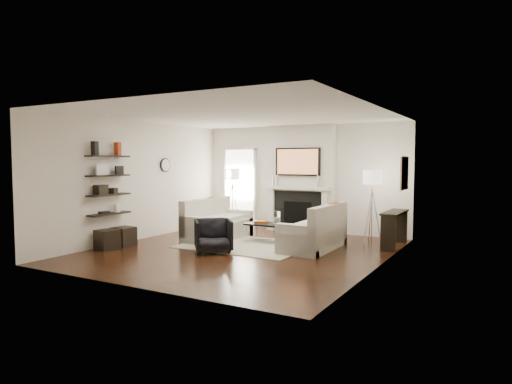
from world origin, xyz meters
The scene contains 71 objects.
room_envelope centered at (0.00, 0.00, 1.35)m, with size 6.00×6.00×6.00m.
chimney_breast centered at (0.00, 2.88, 1.35)m, with size 1.80×0.25×2.70m, color silver.
fireplace_surround centered at (0.00, 2.74, 0.52)m, with size 1.30×0.02×1.04m, color black.
firebox centered at (0.00, 2.73, 0.45)m, with size 0.75×0.02×0.65m, color black.
mantel_pilaster_l centered at (-0.72, 2.71, 0.55)m, with size 0.12×0.08×1.10m, color white.
mantel_pilaster_r centered at (0.72, 2.71, 0.55)m, with size 0.12×0.08×1.10m, color white.
mantel_shelf centered at (0.00, 2.69, 1.12)m, with size 1.70×0.18×0.07m, color white.
tv_body centered at (0.00, 2.71, 1.78)m, with size 1.20×0.06×0.70m, color black.
tv_screen centered at (0.00, 2.68, 1.78)m, with size 1.10×0.01×0.62m, color #BF723F.
candlestick_l_tall centered at (-0.55, 2.70, 1.30)m, with size 0.04×0.04×0.30m, color silver.
candlestick_l_short centered at (-0.68, 2.70, 1.27)m, with size 0.04×0.04×0.24m, color silver.
candlestick_r_tall centered at (0.55, 2.70, 1.30)m, with size 0.04×0.04×0.30m, color silver.
candlestick_r_short centered at (0.68, 2.70, 1.27)m, with size 0.04×0.04×0.24m, color silver.
hallway_panel centered at (-1.85, 2.98, 1.05)m, with size 0.90×0.02×2.10m, color white.
door_trim_l centered at (-2.33, 2.96, 1.05)m, with size 0.06×0.06×2.16m, color white.
door_trim_r centered at (-1.37, 2.96, 1.05)m, with size 0.06×0.06×2.16m, color white.
door_trim_top centered at (-1.85, 2.96, 2.13)m, with size 1.02×0.06×0.06m, color white.
rug centered at (-0.21, 0.57, 0.01)m, with size 2.60×2.00×0.01m, color #BEBA9B.
loveseat_left_base centered at (-1.20, 0.93, 0.21)m, with size 0.85×1.80×0.42m, color beige.
loveseat_left_back centered at (-1.53, 0.93, 0.53)m, with size 0.18×1.80×0.80m, color beige.
loveseat_left_arm_n centered at (-1.20, 0.12, 0.30)m, with size 0.85×0.18×0.60m, color beige.
loveseat_left_arm_s centered at (-1.20, 1.74, 0.30)m, with size 0.85×0.18×0.60m, color beige.
loveseat_left_cushion centered at (-1.15, 0.93, 0.47)m, with size 0.63×1.44×0.10m, color beige.
pillow_left_orange centered at (-1.53, 1.23, 0.73)m, with size 0.10×0.42×0.42m, color #9F3113.
pillow_left_charcoal centered at (-1.53, 0.63, 0.72)m, with size 0.10×0.40×0.40m, color black.
loveseat_right_base centered at (1.17, 0.91, 0.21)m, with size 0.85×1.80×0.42m, color beige.
loveseat_right_back centered at (1.50, 0.91, 0.53)m, with size 0.18×1.80×0.80m, color beige.
loveseat_right_arm_n centered at (1.17, 0.10, 0.30)m, with size 0.85×0.18×0.60m, color beige.
loveseat_right_arm_s centered at (1.17, 1.72, 0.30)m, with size 0.85×0.18×0.60m, color beige.
loveseat_right_cushion centered at (1.12, 0.91, 0.47)m, with size 0.63×1.44×0.10m, color beige.
pillow_right_orange centered at (1.50, 1.21, 0.73)m, with size 0.10×0.42×0.42m, color #9F3113.
pillow_right_charcoal centered at (1.50, 0.61, 0.72)m, with size 0.10×0.40×0.40m, color black.
coffee_table centered at (0.08, 1.13, 0.40)m, with size 1.10×0.55×0.04m, color black.
coffee_leg_nw centered at (-0.42, 0.91, 0.19)m, with size 0.02×0.02×0.38m, color silver.
coffee_leg_ne centered at (0.58, 0.91, 0.19)m, with size 0.02×0.02×0.38m, color silver.
coffee_leg_sw centered at (-0.42, 1.35, 0.19)m, with size 0.02×0.02×0.38m, color silver.
coffee_leg_se centered at (0.58, 1.35, 0.19)m, with size 0.02×0.02×0.38m, color silver.
hurricane_glass centered at (0.23, 1.13, 0.56)m, with size 0.17×0.17×0.29m, color white.
hurricane_candle centered at (0.23, 1.13, 0.50)m, with size 0.11×0.11×0.16m, color white.
copper_bowl centered at (-0.17, 1.13, 0.45)m, with size 0.32×0.32×0.05m, color #CC6022.
armchair centered at (-0.42, -0.37, 0.36)m, with size 0.70×0.66×0.72m, color black.
lamp_left_post centered at (-1.85, 2.58, 0.60)m, with size 0.02×0.02×1.20m, color silver.
lamp_left_shade centered at (-1.85, 2.58, 1.45)m, with size 0.40×0.40×0.30m, color white.
lamp_left_leg_a centered at (-1.74, 2.58, 0.60)m, with size 0.02×0.02×1.25m, color silver.
lamp_left_leg_b centered at (-1.91, 2.68, 0.60)m, with size 0.02×0.02×1.25m, color silver.
lamp_left_leg_c centered at (-1.91, 2.49, 0.60)m, with size 0.02×0.02×1.25m, color silver.
lamp_right_post centered at (2.05, 2.09, 0.60)m, with size 0.02×0.02×1.20m, color silver.
lamp_right_shade centered at (2.05, 2.09, 1.45)m, with size 0.40×0.40×0.30m, color white.
lamp_right_leg_a centered at (2.16, 2.09, 0.60)m, with size 0.02×0.02×1.25m, color silver.
lamp_right_leg_b centered at (2.00, 2.19, 0.60)m, with size 0.02×0.02×1.25m, color silver.
lamp_right_leg_c centered at (1.99, 2.00, 0.60)m, with size 0.02×0.02×1.25m, color silver.
console_top centered at (2.57, 1.97, 0.73)m, with size 0.35×1.20×0.04m, color black.
console_leg_n centered at (2.57, 1.42, 0.35)m, with size 0.30×0.04×0.71m, color black.
console_leg_s centered at (2.57, 2.52, 0.35)m, with size 0.30×0.04×0.71m, color black.
wall_art centered at (2.73, 2.05, 1.55)m, with size 0.03×0.70×0.70m, color tan.
shelf_bottom centered at (-2.62, -1.00, 0.70)m, with size 0.25×1.00×0.04m, color black.
shelf_lower centered at (-2.62, -1.00, 1.10)m, with size 0.25×1.00×0.04m, color black.
shelf_upper centered at (-2.62, -1.00, 1.50)m, with size 0.25×1.00×0.04m, color black.
shelf_top centered at (-2.62, -1.00, 1.90)m, with size 0.25×1.00×0.04m, color black.
decor_magfile_a centered at (-2.62, -1.34, 2.06)m, with size 0.12×0.10×0.28m, color black.
decor_magfile_b centered at (-2.62, -0.73, 2.06)m, with size 0.12×0.10×0.28m, color #9F3113.
decor_frame_a centered at (-2.62, -1.16, 1.63)m, with size 0.04×0.30×0.22m, color white.
decor_frame_b centered at (-2.62, -0.70, 1.61)m, with size 0.04×0.22×0.18m, color black.
decor_wine_rack centered at (-2.62, -1.21, 1.22)m, with size 0.18×0.25×0.20m, color black.
decor_box_small centered at (-2.62, -0.88, 1.18)m, with size 0.15×0.12×0.12m, color black.
decor_books centered at (-2.62, -1.14, 0.74)m, with size 0.14×0.20×0.05m, color black.
decor_box_tall centered at (-2.62, -0.79, 0.81)m, with size 0.10×0.10×0.18m, color white.
clock_rim centered at (-2.73, 0.90, 1.70)m, with size 0.34×0.34×0.04m, color black.
clock_face centered at (-2.71, 0.90, 1.70)m, with size 0.29×0.29×0.01m, color white.
ottoman_near centered at (-2.47, -0.75, 0.20)m, with size 0.40×0.40×0.40m, color black.
ottoman_far centered at (-2.47, -1.21, 0.20)m, with size 0.40×0.40×0.40m, color black.
Camera 1 is at (4.71, -7.72, 1.82)m, focal length 32.00 mm.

